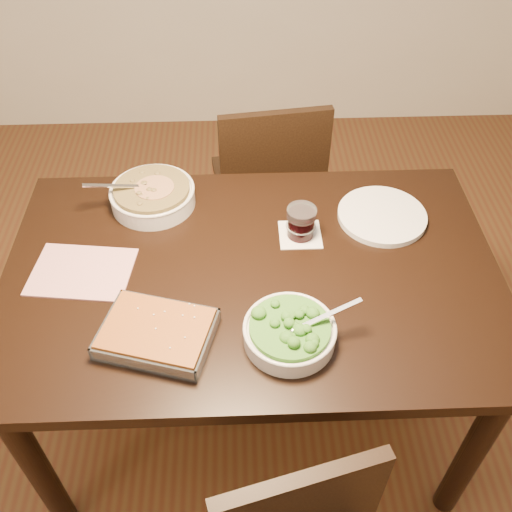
% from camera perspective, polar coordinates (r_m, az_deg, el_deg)
% --- Properties ---
extents(ground, '(4.00, 4.00, 0.00)m').
position_cam_1_polar(ground, '(2.21, -0.30, -14.95)').
color(ground, '#4F2816').
rests_on(ground, ground).
extents(table, '(1.40, 0.90, 0.75)m').
position_cam_1_polar(table, '(1.67, -0.39, -3.68)').
color(table, black).
rests_on(table, ground).
extents(magazine_a, '(0.30, 0.23, 0.01)m').
position_cam_1_polar(magazine_a, '(1.67, -17.01, -1.51)').
color(magazine_a, '#B13249').
rests_on(magazine_a, table).
extents(coaster, '(0.12, 0.12, 0.00)m').
position_cam_1_polar(coaster, '(1.71, 4.43, 2.14)').
color(coaster, white).
rests_on(coaster, table).
extents(stew_bowl, '(0.29, 0.27, 0.10)m').
position_cam_1_polar(stew_bowl, '(1.82, -10.30, 6.05)').
color(stew_bowl, silver).
rests_on(stew_bowl, table).
extents(broccoli_bowl, '(0.26, 0.23, 0.09)m').
position_cam_1_polar(broccoli_bowl, '(1.42, 3.38, -7.59)').
color(broccoli_bowl, silver).
rests_on(broccoli_bowl, table).
extents(baking_dish, '(0.32, 0.27, 0.05)m').
position_cam_1_polar(baking_dish, '(1.45, -9.88, -7.63)').
color(baking_dish, silver).
rests_on(baking_dish, table).
extents(wine_tumbler, '(0.09, 0.09, 0.10)m').
position_cam_1_polar(wine_tumbler, '(1.67, 4.53, 3.45)').
color(wine_tumbler, black).
rests_on(wine_tumbler, coaster).
extents(dinner_plate, '(0.27, 0.27, 0.02)m').
position_cam_1_polar(dinner_plate, '(1.80, 12.48, 3.96)').
color(dinner_plate, white).
rests_on(dinner_plate, table).
extents(chair_far, '(0.46, 0.46, 0.87)m').
position_cam_1_polar(chair_far, '(2.33, 1.28, 7.41)').
color(chair_far, black).
rests_on(chair_far, ground).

